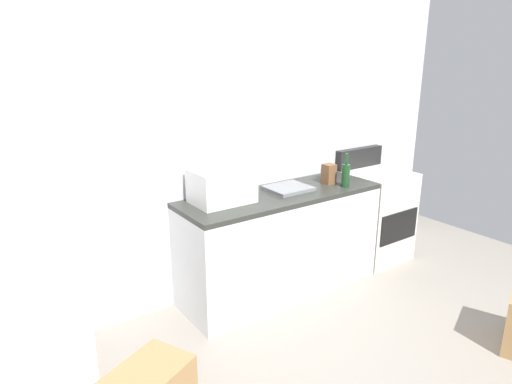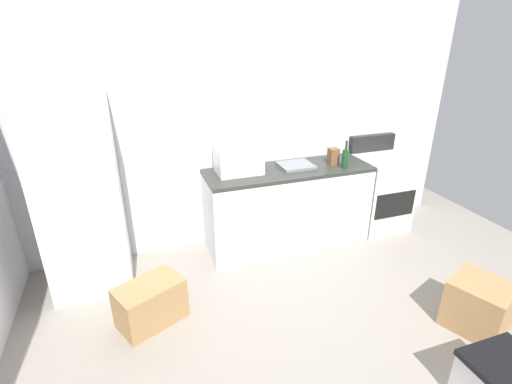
{
  "view_description": "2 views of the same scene",
  "coord_description": "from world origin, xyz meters",
  "px_view_note": "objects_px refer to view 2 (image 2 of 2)",
  "views": [
    {
      "loc": [
        -1.94,
        -1.63,
        2.0
      ],
      "look_at": [
        -0.1,
        1.0,
        1.03
      ],
      "focal_mm": 31.43,
      "sensor_mm": 36.0,
      "label": 1
    },
    {
      "loc": [
        -1.28,
        -2.26,
        2.26
      ],
      "look_at": [
        -0.17,
        0.91,
        0.81
      ],
      "focal_mm": 26.37,
      "sensor_mm": 36.0,
      "label": 2
    }
  ],
  "objects_px": {
    "cardboard_box_large": "(151,303)",
    "storage_bin": "(499,383)",
    "refrigerator": "(80,196)",
    "cardboard_box_medium": "(478,305)",
    "coffee_mug": "(334,155)",
    "wine_bottle": "(345,158)",
    "knife_block": "(333,156)",
    "stove_oven": "(379,191)",
    "microwave": "(238,160)"
  },
  "relations": [
    {
      "from": "cardboard_box_medium",
      "to": "wine_bottle",
      "type": "bearing_deg",
      "value": 102.57
    },
    {
      "from": "coffee_mug",
      "to": "cardboard_box_large",
      "type": "relative_size",
      "value": 0.19
    },
    {
      "from": "stove_oven",
      "to": "microwave",
      "type": "xyz_separation_m",
      "value": [
        -1.75,
        0.07,
        0.57
      ]
    },
    {
      "from": "stove_oven",
      "to": "wine_bottle",
      "type": "height_order",
      "value": "wine_bottle"
    },
    {
      "from": "coffee_mug",
      "to": "knife_block",
      "type": "relative_size",
      "value": 0.56
    },
    {
      "from": "refrigerator",
      "to": "storage_bin",
      "type": "relative_size",
      "value": 3.91
    },
    {
      "from": "cardboard_box_medium",
      "to": "microwave",
      "type": "bearing_deg",
      "value": 128.65
    },
    {
      "from": "microwave",
      "to": "knife_block",
      "type": "xyz_separation_m",
      "value": [
        1.06,
        -0.1,
        -0.05
      ]
    },
    {
      "from": "cardboard_box_medium",
      "to": "coffee_mug",
      "type": "bearing_deg",
      "value": 99.45
    },
    {
      "from": "cardboard_box_medium",
      "to": "knife_block",
      "type": "bearing_deg",
      "value": 103.24
    },
    {
      "from": "cardboard_box_large",
      "to": "storage_bin",
      "type": "bearing_deg",
      "value": -36.95
    },
    {
      "from": "knife_block",
      "to": "storage_bin",
      "type": "xyz_separation_m",
      "value": [
        -0.07,
        -2.33,
        -0.8
      ]
    },
    {
      "from": "refrigerator",
      "to": "coffee_mug",
      "type": "xyz_separation_m",
      "value": [
        2.67,
        0.18,
        0.05
      ]
    },
    {
      "from": "coffee_mug",
      "to": "cardboard_box_large",
      "type": "bearing_deg",
      "value": -156.75
    },
    {
      "from": "cardboard_box_large",
      "to": "cardboard_box_medium",
      "type": "height_order",
      "value": "cardboard_box_medium"
    },
    {
      "from": "wine_bottle",
      "to": "refrigerator",
      "type": "bearing_deg",
      "value": 177.31
    },
    {
      "from": "cardboard_box_large",
      "to": "storage_bin",
      "type": "xyz_separation_m",
      "value": [
        2.04,
        -1.53,
        0.01
      ]
    },
    {
      "from": "microwave",
      "to": "cardboard_box_large",
      "type": "xyz_separation_m",
      "value": [
        -1.05,
        -0.89,
        -0.85
      ]
    },
    {
      "from": "wine_bottle",
      "to": "cardboard_box_large",
      "type": "xyz_separation_m",
      "value": [
        -2.16,
        -0.64,
        -0.83
      ]
    },
    {
      "from": "microwave",
      "to": "wine_bottle",
      "type": "relative_size",
      "value": 1.53
    },
    {
      "from": "microwave",
      "to": "cardboard_box_medium",
      "type": "distance_m",
      "value": 2.49
    },
    {
      "from": "microwave",
      "to": "storage_bin",
      "type": "bearing_deg",
      "value": -67.81
    },
    {
      "from": "microwave",
      "to": "cardboard_box_large",
      "type": "relative_size",
      "value": 0.87
    },
    {
      "from": "stove_oven",
      "to": "coffee_mug",
      "type": "bearing_deg",
      "value": 168.5
    },
    {
      "from": "cardboard_box_medium",
      "to": "stove_oven",
      "type": "bearing_deg",
      "value": 80.76
    },
    {
      "from": "coffee_mug",
      "to": "storage_bin",
      "type": "bearing_deg",
      "value": -93.79
    },
    {
      "from": "stove_oven",
      "to": "microwave",
      "type": "relative_size",
      "value": 2.39
    },
    {
      "from": "coffee_mug",
      "to": "refrigerator",
      "type": "bearing_deg",
      "value": -176.2
    },
    {
      "from": "stove_oven",
      "to": "cardboard_box_large",
      "type": "bearing_deg",
      "value": -163.63
    },
    {
      "from": "cardboard_box_large",
      "to": "cardboard_box_medium",
      "type": "relative_size",
      "value": 1.23
    },
    {
      "from": "wine_bottle",
      "to": "cardboard_box_large",
      "type": "distance_m",
      "value": 2.4
    },
    {
      "from": "refrigerator",
      "to": "stove_oven",
      "type": "relative_size",
      "value": 1.63
    },
    {
      "from": "coffee_mug",
      "to": "knife_block",
      "type": "xyz_separation_m",
      "value": [
        -0.09,
        -0.15,
        0.04
      ]
    },
    {
      "from": "stove_oven",
      "to": "storage_bin",
      "type": "relative_size",
      "value": 2.39
    },
    {
      "from": "knife_block",
      "to": "cardboard_box_large",
      "type": "relative_size",
      "value": 0.34
    },
    {
      "from": "stove_oven",
      "to": "storage_bin",
      "type": "bearing_deg",
      "value": -108.0
    },
    {
      "from": "microwave",
      "to": "storage_bin",
      "type": "xyz_separation_m",
      "value": [
        0.99,
        -2.43,
        -0.84
      ]
    },
    {
      "from": "coffee_mug",
      "to": "cardboard_box_medium",
      "type": "height_order",
      "value": "coffee_mug"
    },
    {
      "from": "coffee_mug",
      "to": "storage_bin",
      "type": "xyz_separation_m",
      "value": [
        -0.16,
        -2.48,
        -0.76
      ]
    },
    {
      "from": "knife_block",
      "to": "cardboard_box_large",
      "type": "xyz_separation_m",
      "value": [
        -2.11,
        -0.8,
        -0.81
      ]
    },
    {
      "from": "coffee_mug",
      "to": "knife_block",
      "type": "bearing_deg",
      "value": -122.65
    },
    {
      "from": "refrigerator",
      "to": "cardboard_box_medium",
      "type": "bearing_deg",
      "value": -29.81
    },
    {
      "from": "cardboard_box_medium",
      "to": "storage_bin",
      "type": "xyz_separation_m",
      "value": [
        -0.48,
        -0.59,
        -0.02
      ]
    },
    {
      "from": "stove_oven",
      "to": "storage_bin",
      "type": "distance_m",
      "value": 2.49
    },
    {
      "from": "coffee_mug",
      "to": "cardboard_box_medium",
      "type": "distance_m",
      "value": 2.05
    },
    {
      "from": "stove_oven",
      "to": "knife_block",
      "type": "xyz_separation_m",
      "value": [
        -0.7,
        -0.03,
        0.52
      ]
    },
    {
      "from": "wine_bottle",
      "to": "cardboard_box_medium",
      "type": "height_order",
      "value": "wine_bottle"
    },
    {
      "from": "refrigerator",
      "to": "storage_bin",
      "type": "xyz_separation_m",
      "value": [
        2.5,
        -2.3,
        -0.71
      ]
    },
    {
      "from": "wine_bottle",
      "to": "knife_block",
      "type": "distance_m",
      "value": 0.16
    },
    {
      "from": "storage_bin",
      "to": "stove_oven",
      "type": "bearing_deg",
      "value": 72.0
    }
  ]
}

